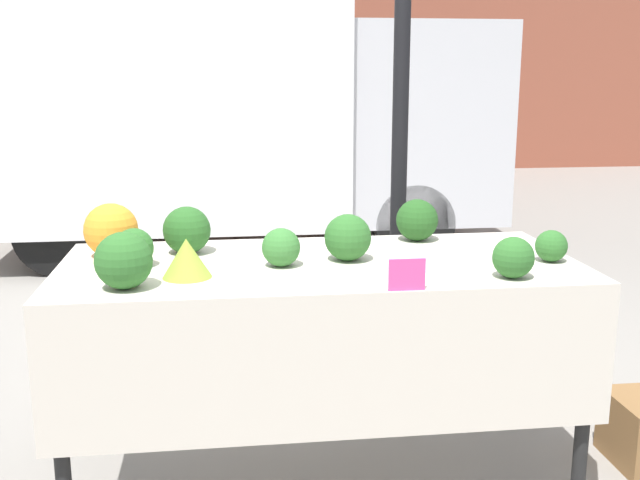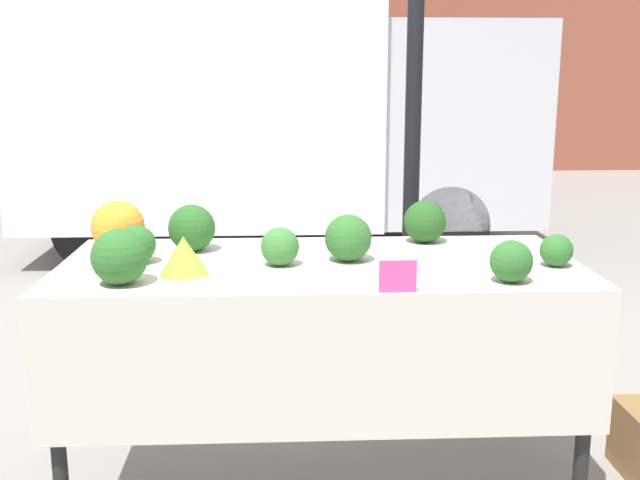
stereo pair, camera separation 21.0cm
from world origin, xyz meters
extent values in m
plane|color=gray|center=(0.00, 0.00, 0.00)|extent=(40.00, 40.00, 0.00)
cube|color=brown|center=(0.00, 9.29, 2.53)|extent=(16.00, 0.60, 5.06)
cylinder|color=black|center=(0.43, 0.61, 1.17)|extent=(0.07, 0.07, 2.34)
cube|color=white|center=(-0.80, 3.92, 1.41)|extent=(2.88, 1.88, 2.23)
cube|color=silver|center=(1.29, 3.92, 1.09)|extent=(1.31, 1.73, 1.61)
cylinder|color=black|center=(1.16, 3.17, 0.32)|extent=(0.65, 0.22, 0.65)
cylinder|color=black|center=(1.16, 4.67, 0.32)|extent=(0.65, 0.22, 0.65)
cylinder|color=black|center=(-1.60, 3.17, 0.32)|extent=(0.65, 0.22, 0.65)
cylinder|color=black|center=(-1.60, 4.67, 0.32)|extent=(0.65, 0.22, 0.65)
cube|color=beige|center=(0.00, 0.00, 0.82)|extent=(1.85, 0.82, 0.03)
cube|color=beige|center=(0.00, -0.40, 0.58)|extent=(1.85, 0.01, 0.46)
cylinder|color=black|center=(-0.87, -0.35, 0.40)|extent=(0.05, 0.05, 0.80)
cylinder|color=black|center=(0.87, -0.35, 0.40)|extent=(0.05, 0.05, 0.80)
cylinder|color=black|center=(-0.87, 0.35, 0.40)|extent=(0.05, 0.05, 0.80)
cylinder|color=black|center=(0.87, 0.35, 0.40)|extent=(0.05, 0.05, 0.80)
sphere|color=orange|center=(-0.75, 0.18, 0.93)|extent=(0.20, 0.20, 0.20)
cone|color=#93B238|center=(-0.46, -0.15, 0.90)|extent=(0.16, 0.16, 0.13)
sphere|color=#285B23|center=(-0.48, 0.19, 0.92)|extent=(0.18, 0.18, 0.18)
sphere|color=#23511E|center=(0.43, 0.30, 0.92)|extent=(0.17, 0.17, 0.17)
sphere|color=#387533|center=(-0.14, -0.05, 0.90)|extent=(0.14, 0.14, 0.14)
sphere|color=#2D6628|center=(0.10, 0.01, 0.92)|extent=(0.17, 0.17, 0.17)
sphere|color=#2D6628|center=(-0.65, 0.01, 0.90)|extent=(0.14, 0.14, 0.14)
sphere|color=#2D6628|center=(0.60, -0.30, 0.90)|extent=(0.14, 0.14, 0.14)
sphere|color=#2D6628|center=(-0.65, -0.26, 0.93)|extent=(0.18, 0.18, 0.18)
sphere|color=#2D6628|center=(0.82, -0.10, 0.89)|extent=(0.11, 0.11, 0.11)
cube|color=#EF4793|center=(0.22, -0.40, 0.89)|extent=(0.12, 0.01, 0.10)
camera|label=1|loc=(-0.33, -2.59, 1.49)|focal=42.00mm
camera|label=2|loc=(-0.12, -2.60, 1.49)|focal=42.00mm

